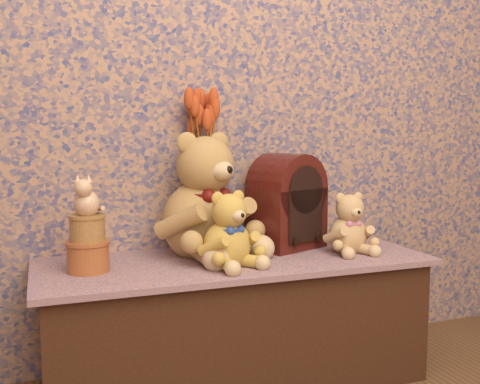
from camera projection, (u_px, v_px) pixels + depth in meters
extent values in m
cube|color=#3D467D|center=(212.00, 22.00, 2.07)|extent=(3.00, 0.10, 2.60)
cube|color=#3C467A|center=(235.00, 320.00, 1.95)|extent=(1.35, 0.52, 0.45)
cylinder|color=tan|center=(203.00, 225.00, 2.04)|extent=(0.14, 0.14, 0.19)
cylinder|color=#B98236|center=(88.00, 257.00, 1.75)|extent=(0.16, 0.16, 0.10)
cylinder|color=tan|center=(87.00, 229.00, 1.74)|extent=(0.13, 0.13, 0.08)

